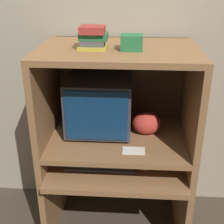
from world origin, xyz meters
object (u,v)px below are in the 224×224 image
object	(u,v)px
storage_box	(132,42)
snack_bag	(147,123)
mouse	(145,168)
crt_monitor	(99,104)
book_stack	(93,38)
keyboard	(100,165)

from	to	relation	value
storage_box	snack_bag	bearing A→B (deg)	42.93
mouse	crt_monitor	bearing A→B (deg)	145.78
book_stack	crt_monitor	bearing A→B (deg)	82.77
crt_monitor	keyboard	world-z (taller)	crt_monitor
book_stack	mouse	bearing A→B (deg)	-14.78
snack_bag	storage_box	bearing A→B (deg)	-137.07
crt_monitor	mouse	distance (m)	0.52
crt_monitor	snack_bag	distance (m)	0.35
keyboard	book_stack	bearing A→B (deg)	116.66
snack_bag	book_stack	world-z (taller)	book_stack
crt_monitor	book_stack	bearing A→B (deg)	-97.23
crt_monitor	storage_box	xyz separation A→B (m)	(0.21, -0.13, 0.45)
keyboard	mouse	world-z (taller)	mouse
crt_monitor	book_stack	size ratio (longest dim) A/B	2.52
keyboard	snack_bag	distance (m)	0.42
keyboard	book_stack	world-z (taller)	book_stack
mouse	snack_bag	world-z (taller)	snack_bag
crt_monitor	keyboard	xyz separation A→B (m)	(0.02, -0.20, -0.36)
crt_monitor	mouse	xyz separation A→B (m)	(0.32, -0.22, -0.35)
keyboard	snack_bag	size ratio (longest dim) A/B	2.45
book_stack	snack_bag	bearing A→B (deg)	17.31
keyboard	storage_box	xyz separation A→B (m)	(0.19, 0.07, 0.81)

